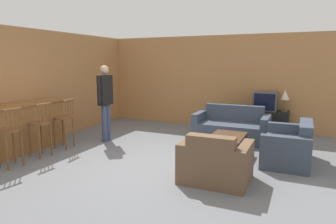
% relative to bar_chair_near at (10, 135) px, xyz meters
% --- Properties ---
extents(ground_plane, '(24.00, 24.00, 0.00)m').
position_rel_bar_chair_near_xyz_m(ground_plane, '(2.35, 1.14, -0.59)').
color(ground_plane, slate).
extents(wall_back, '(9.40, 0.08, 2.60)m').
position_rel_bar_chair_near_xyz_m(wall_back, '(2.35, 4.88, 0.71)').
color(wall_back, '#B27A47').
rests_on(wall_back, ground_plane).
extents(wall_left, '(0.08, 8.73, 2.60)m').
position_rel_bar_chair_near_xyz_m(wall_left, '(-0.94, 2.51, 0.71)').
color(wall_left, '#B27A47').
rests_on(wall_left, ground_plane).
extents(bar_counter, '(0.55, 2.18, 1.02)m').
position_rel_bar_chair_near_xyz_m(bar_counter, '(-0.60, 0.65, -0.07)').
color(bar_counter, brown).
rests_on(bar_counter, ground_plane).
extents(bar_chair_near, '(0.46, 0.46, 1.07)m').
position_rel_bar_chair_near_xyz_m(bar_chair_near, '(0.00, 0.00, 0.00)').
color(bar_chair_near, brown).
rests_on(bar_chair_near, ground_plane).
extents(bar_chair_mid, '(0.43, 0.43, 1.07)m').
position_rel_bar_chair_near_xyz_m(bar_chair_mid, '(0.00, 0.67, 0.00)').
color(bar_chair_mid, brown).
rests_on(bar_chair_mid, ground_plane).
extents(bar_chair_far, '(0.43, 0.43, 1.07)m').
position_rel_bar_chair_near_xyz_m(bar_chair_far, '(0.00, 1.33, 0.00)').
color(bar_chair_far, brown).
rests_on(bar_chair_far, ground_plane).
extents(couch_far, '(1.73, 0.89, 0.82)m').
position_rel_bar_chair_near_xyz_m(couch_far, '(3.18, 3.49, -0.30)').
color(couch_far, '#384251').
rests_on(couch_far, ground_plane).
extents(armchair_near, '(1.04, 0.85, 0.80)m').
position_rel_bar_chair_near_xyz_m(armchair_near, '(3.50, 0.86, -0.29)').
color(armchair_near, brown).
rests_on(armchair_near, ground_plane).
extents(loveseat_right, '(0.82, 1.34, 0.79)m').
position_rel_bar_chair_near_xyz_m(loveseat_right, '(4.52, 2.32, -0.30)').
color(loveseat_right, '#384251').
rests_on(loveseat_right, ground_plane).
extents(coffee_table, '(0.64, 0.98, 0.44)m').
position_rel_bar_chair_near_xyz_m(coffee_table, '(3.39, 2.11, -0.21)').
color(coffee_table, '#472D1E').
rests_on(coffee_table, ground_plane).
extents(tv_unit, '(1.19, 0.56, 0.62)m').
position_rel_bar_chair_near_xyz_m(tv_unit, '(3.81, 4.51, -0.28)').
color(tv_unit, black).
rests_on(tv_unit, ground_plane).
extents(tv, '(0.58, 0.49, 0.49)m').
position_rel_bar_chair_near_xyz_m(tv, '(3.81, 4.50, 0.27)').
color(tv, '#4C4C4C').
rests_on(tv, tv_unit).
extents(table_lamp, '(0.22, 0.22, 0.55)m').
position_rel_bar_chair_near_xyz_m(table_lamp, '(4.28, 4.51, 0.43)').
color(table_lamp, brown).
rests_on(table_lamp, tv_unit).
extents(person_by_window, '(0.20, 0.52, 1.78)m').
position_rel_bar_chair_near_xyz_m(person_by_window, '(0.49, 2.17, 0.43)').
color(person_by_window, '#384260').
rests_on(person_by_window, ground_plane).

